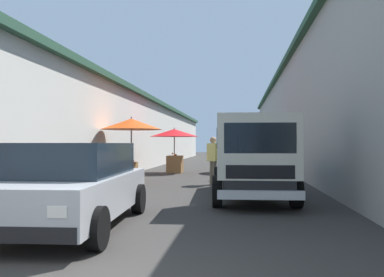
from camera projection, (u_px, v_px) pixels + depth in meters
name	position (u px, v px, depth m)	size (l,w,h in m)	color
ground	(209.00, 176.00, 16.46)	(90.00, 90.00, 0.00)	#33302D
building_left_whitewash	(77.00, 132.00, 19.64)	(49.80, 7.50, 4.16)	beige
building_right_concrete	(362.00, 114.00, 17.81)	(49.80, 7.50, 5.71)	gray
fruit_stall_mid_lane	(174.00, 139.00, 18.07)	(2.40, 2.40, 2.24)	#9E9EA3
fruit_stall_far_left	(248.00, 136.00, 18.33)	(2.78, 2.78, 2.29)	#9E9EA3
fruit_stall_near_right	(131.00, 132.00, 13.52)	(2.26, 2.26, 2.44)	#9E9EA3
hatchback_car	(74.00, 184.00, 6.35)	(4.01, 2.12, 1.45)	#ADAFB5
delivery_truck	(253.00, 160.00, 8.91)	(5.00, 2.17, 2.08)	black
vendor_by_crates	(213.00, 157.00, 12.81)	(0.52, 0.47, 1.68)	#665B4C
vendor_in_shade	(235.00, 158.00, 12.75)	(0.58, 0.41, 1.64)	#665B4C
plastic_stool	(218.00, 172.00, 14.16)	(0.30, 0.30, 0.43)	#194CB2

